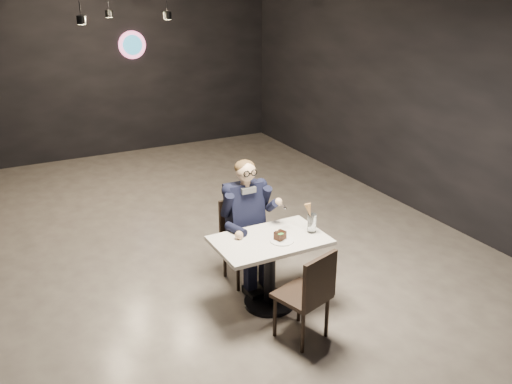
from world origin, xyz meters
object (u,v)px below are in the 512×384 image
main_table (270,272)px  sundae_glass (312,223)px  seated_man (245,221)px  chair_far (245,243)px  chair_near (302,293)px

main_table → sundae_glass: (0.44, -0.06, 0.47)m
seated_man → chair_far: bearing=-90.0°
chair_far → seated_man: size_ratio=0.64×
main_table → chair_near: bearing=-90.0°
chair_far → chair_near: (0.00, -1.15, 0.00)m
main_table → sundae_glass: sundae_glass is taller
chair_far → sundae_glass: 0.85m
chair_far → seated_man: bearing=90.0°
sundae_glass → chair_near: bearing=-129.5°
main_table → sundae_glass: 0.65m
chair_near → sundae_glass: 0.80m
chair_near → main_table: bearing=73.0°
chair_far → sundae_glass: (0.44, -0.61, 0.39)m
chair_near → seated_man: bearing=73.0°
chair_far → chair_near: size_ratio=1.00×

